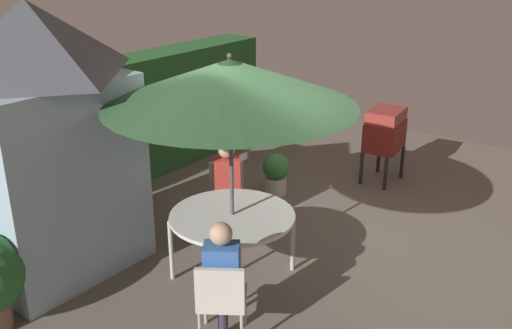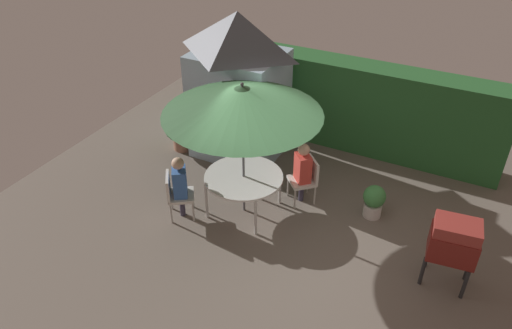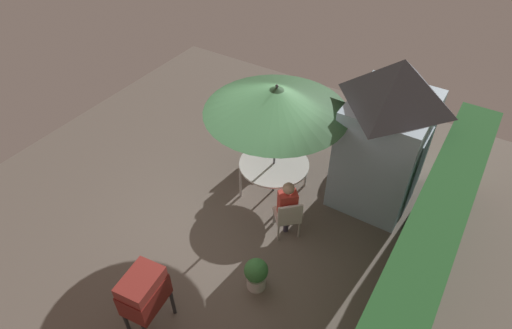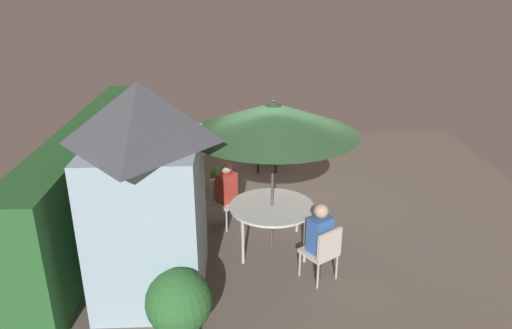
{
  "view_description": "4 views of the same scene",
  "coord_description": "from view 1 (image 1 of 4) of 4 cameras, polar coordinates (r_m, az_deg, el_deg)",
  "views": [
    {
      "loc": [
        -5.46,
        -3.48,
        3.71
      ],
      "look_at": [
        -0.23,
        0.49,
        1.12
      ],
      "focal_mm": 40.64,
      "sensor_mm": 36.0,
      "label": 1
    },
    {
      "loc": [
        2.54,
        -5.98,
        5.84
      ],
      "look_at": [
        -0.78,
        0.47,
        0.98
      ],
      "focal_mm": 34.17,
      "sensor_mm": 36.0,
      "label": 2
    },
    {
      "loc": [
        4.81,
        3.46,
        6.47
      ],
      "look_at": [
        -0.4,
        0.2,
        1.1
      ],
      "focal_mm": 29.95,
      "sensor_mm": 36.0,
      "label": 3
    },
    {
      "loc": [
        -8.01,
        0.87,
        4.31
      ],
      "look_at": [
        -0.28,
        0.53,
        1.27
      ],
      "focal_mm": 33.03,
      "sensor_mm": 36.0,
      "label": 4
    }
  ],
  "objects": [
    {
      "name": "chair_near_shed",
      "position": [
        7.79,
        -2.87,
        -2.67
      ],
      "size": [
        0.65,
        0.65,
        0.9
      ],
      "color": "silver",
      "rests_on": "ground"
    },
    {
      "name": "garden_shed",
      "position": [
        6.91,
        -20.21,
        2.31
      ],
      "size": [
        1.89,
        1.56,
        3.12
      ],
      "color": "#9EBCD1",
      "rests_on": "ground"
    },
    {
      "name": "potted_plant_by_shed",
      "position": [
        8.86,
        1.97,
        -0.75
      ],
      "size": [
        0.41,
        0.41,
        0.65
      ],
      "color": "silver",
      "rests_on": "ground"
    },
    {
      "name": "ground_plane",
      "position": [
        7.46,
        4.11,
        -8.35
      ],
      "size": [
        11.0,
        11.0,
        0.0
      ],
      "primitive_type": "plane",
      "color": "#6B6056"
    },
    {
      "name": "patio_umbrella",
      "position": [
        6.06,
        -2.57,
        8.03
      ],
      "size": [
        2.7,
        2.7,
        2.61
      ],
      "color": "#4C4C51",
      "rests_on": "ground"
    },
    {
      "name": "hedge_backdrop",
      "position": [
        9.27,
        -14.12,
        3.72
      ],
      "size": [
        6.52,
        0.72,
        1.96
      ],
      "color": "#28602D",
      "rests_on": "ground"
    },
    {
      "name": "person_in_blue",
      "position": [
        5.58,
        -3.39,
        -10.14
      ],
      "size": [
        0.39,
        0.42,
        1.26
      ],
      "color": "#3866B2",
      "rests_on": "ground"
    },
    {
      "name": "bbq_grill",
      "position": [
        9.39,
        12.57,
        3.23
      ],
      "size": [
        0.75,
        0.58,
        1.2
      ],
      "color": "maroon",
      "rests_on": "ground"
    },
    {
      "name": "person_in_red",
      "position": [
        7.61,
        -2.87,
        -1.12
      ],
      "size": [
        0.41,
        0.41,
        1.26
      ],
      "color": "#CC3D33",
      "rests_on": "ground"
    },
    {
      "name": "patio_table",
      "position": [
        6.6,
        -2.35,
        -5.33
      ],
      "size": [
        1.43,
        1.43,
        0.78
      ],
      "color": "white",
      "rests_on": "ground"
    },
    {
      "name": "chair_far_side",
      "position": [
        5.65,
        -3.42,
        -12.86
      ],
      "size": [
        0.64,
        0.64,
        0.9
      ],
      "color": "silver",
      "rests_on": "ground"
    }
  ]
}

